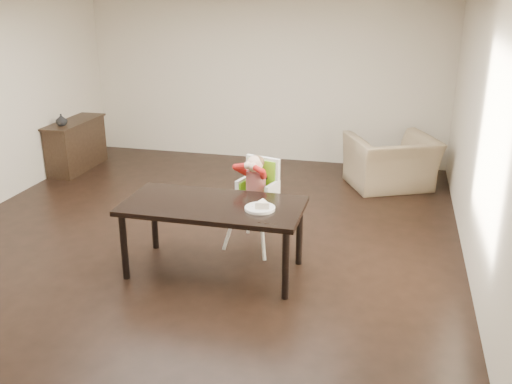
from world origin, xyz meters
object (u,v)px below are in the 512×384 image
(high_chair, at_px, (257,183))
(armchair, at_px, (392,154))
(sideboard, at_px, (76,145))
(dining_table, at_px, (213,211))

(high_chair, bearing_deg, armchair, 76.05)
(high_chair, relative_size, sideboard, 0.85)
(armchair, distance_m, sideboard, 4.93)
(dining_table, height_order, armchair, armchair)
(dining_table, bearing_deg, high_chair, 68.85)
(dining_table, height_order, sideboard, sideboard)
(dining_table, distance_m, armchair, 3.56)
(dining_table, bearing_deg, armchair, 61.70)
(high_chair, relative_size, armchair, 0.92)
(high_chair, xyz_separation_m, armchair, (1.41, 2.42, -0.25))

